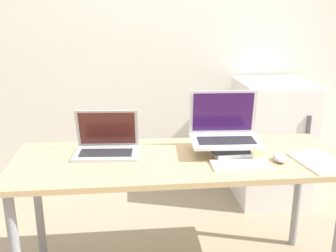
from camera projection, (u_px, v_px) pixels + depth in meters
wall_back at (158, 30)px, 3.17m from camera, size 8.00×0.05×2.70m
desk at (178, 172)px, 2.13m from camera, size 1.76×0.63×0.76m
laptop_left at (107, 145)px, 2.16m from camera, size 0.36×0.25×0.24m
book_stack at (228, 148)px, 2.15m from camera, size 0.21×0.23×0.07m
laptop_on_books at (225, 131)px, 2.16m from camera, size 0.39×0.28×0.27m
wireless_keyboard at (241, 165)px, 2.00m from camera, size 0.30×0.13×0.01m
mouse at (280, 158)px, 2.05m from camera, size 0.06×0.10×0.03m
notepad at (319, 162)px, 2.04m from camera, size 0.25×0.33×0.01m
mini_fridge at (270, 141)px, 3.19m from camera, size 0.54×0.59×0.97m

